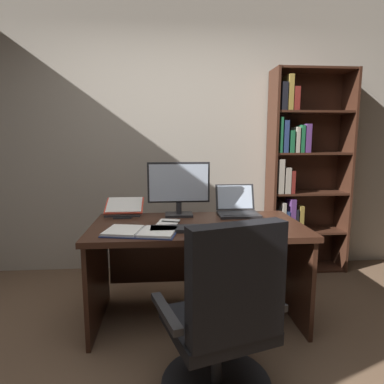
{
  "coord_description": "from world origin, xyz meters",
  "views": [
    {
      "loc": [
        -0.15,
        -1.62,
        1.35
      ],
      "look_at": [
        0.03,
        0.67,
        0.99
      ],
      "focal_mm": 30.92,
      "sensor_mm": 36.0,
      "label": 1
    }
  ],
  "objects": [
    {
      "name": "desk",
      "position": [
        0.07,
        0.8,
        0.54
      ],
      "size": [
        1.54,
        0.8,
        0.74
      ],
      "color": "#381E14",
      "rests_on": "ground"
    },
    {
      "name": "laptop",
      "position": [
        0.43,
        1.01,
        0.8
      ],
      "size": [
        0.33,
        0.32,
        0.23
      ],
      "color": "#232326",
      "rests_on": "desk"
    },
    {
      "name": "wall_back",
      "position": [
        0.0,
        1.87,
        1.39
      ],
      "size": [
        5.11,
        0.12,
        2.78
      ],
      "primitive_type": "cube",
      "color": "#A89E8E",
      "rests_on": "ground"
    },
    {
      "name": "pen",
      "position": [
        -0.12,
        0.75,
        0.76
      ],
      "size": [
        0.14,
        0.05,
        0.01
      ],
      "primitive_type": "cylinder",
      "rotation": [
        0.0,
        1.57,
        -0.3
      ],
      "color": "black",
      "rests_on": "notepad"
    },
    {
      "name": "monitor",
      "position": [
        -0.05,
        1.0,
        0.97
      ],
      "size": [
        0.5,
        0.16,
        0.44
      ],
      "color": "#232326",
      "rests_on": "desk"
    },
    {
      "name": "keyboard",
      "position": [
        -0.05,
        0.55,
        0.76
      ],
      "size": [
        0.42,
        0.15,
        0.02
      ],
      "primitive_type": "cube",
      "color": "#232326",
      "rests_on": "desk"
    },
    {
      "name": "computer_mouse",
      "position": [
        0.25,
        0.55,
        0.76
      ],
      "size": [
        0.06,
        0.1,
        0.04
      ],
      "primitive_type": "ellipsoid",
      "color": "#232326",
      "rests_on": "desk"
    },
    {
      "name": "reading_stand_with_book",
      "position": [
        -0.5,
        1.07,
        0.81
      ],
      "size": [
        0.31,
        0.29,
        0.13
      ],
      "color": "#232326",
      "rests_on": "desk"
    },
    {
      "name": "office_chair",
      "position": [
        0.13,
        -0.1,
        0.41
      ],
      "size": [
        0.7,
        0.61,
        0.98
      ],
      "rotation": [
        0.0,
        0.0,
        0.3
      ],
      "color": "#232326",
      "rests_on": "ground"
    },
    {
      "name": "open_binder",
      "position": [
        -0.32,
        0.5,
        0.76
      ],
      "size": [
        0.51,
        0.36,
        0.02
      ],
      "rotation": [
        0.0,
        0.0,
        -0.2
      ],
      "color": "navy",
      "rests_on": "desk"
    },
    {
      "name": "bookshelf",
      "position": [
        1.2,
        1.64,
        0.99
      ],
      "size": [
        0.8,
        0.31,
        2.04
      ],
      "color": "#381E14",
      "rests_on": "ground"
    },
    {
      "name": "notepad",
      "position": [
        -0.14,
        0.75,
        0.75
      ],
      "size": [
        0.19,
        0.24,
        0.01
      ],
      "primitive_type": "cube",
      "rotation": [
        0.0,
        0.0,
        -0.2
      ],
      "color": "white",
      "rests_on": "desk"
    }
  ]
}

